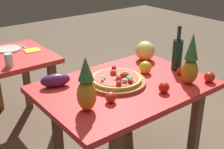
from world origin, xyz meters
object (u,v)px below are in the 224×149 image
Objects in this scene: tomato_beside_pepper at (164,87)px; pineapple_right at (86,87)px; pineapple_left at (191,62)px; eggplant at (55,80)px; wine_bottle at (177,54)px; background_table at (4,71)px; dinner_plate at (9,49)px; napkin_folded at (32,50)px; bell_pepper at (145,67)px; tomato_near_board at (111,97)px; melon at (145,51)px; drinking_glass_water at (9,60)px; tomato_at_corner at (209,77)px; knife_utensil at (23,47)px; tomato_by_bottle at (181,71)px; pizza_board at (116,82)px; pizza at (117,78)px; display_table at (124,97)px.

pineapple_right is at bearing 166.98° from tomato_beside_pepper.
eggplant is at bearing 145.28° from pineapple_left.
wine_bottle is at bearing 30.31° from tomato_beside_pepper.
tomato_beside_pepper reaches higher than background_table.
dinner_plate is 1.57× the size of napkin_folded.
wine_bottle is 1.04× the size of pineapple_right.
pineapple_left reaches higher than tomato_beside_pepper.
background_table is 5.90× the size of napkin_folded.
bell_pepper reaches higher than tomato_near_board.
tomato_beside_pepper is at bearing -121.94° from melon.
drinking_glass_water reaches higher than background_table.
bell_pepper is 0.70× the size of napkin_folded.
wine_bottle is 4.54× the size of tomato_at_corner.
napkin_folded is (0.02, -0.15, -0.00)m from knife_utensil.
tomato_at_corner reaches higher than tomato_by_bottle.
tomato_near_board is 1.36m from knife_utensil.
pizza_board is at bearing -177.71° from bell_pepper.
tomato_at_corner reaches higher than background_table.
tomato_by_bottle is (-0.05, -0.09, -0.10)m from wine_bottle.
drinking_glass_water reaches higher than tomato_near_board.
background_table is at bearing 139.07° from melon.
drinking_glass_water is at bearing 120.28° from tomato_beside_pepper.
wine_bottle is at bearing -18.93° from eggplant.
pizza is 0.53m from wine_bottle.
bell_pepper is 1.31× the size of tomato_at_corner.
wine_bottle reaches higher than background_table.
melon reaches higher than pizza.
bell_pepper is 0.52m from tomato_near_board.
pineapple_left reaches higher than knife_utensil.
pineapple_right is 2.33× the size of napkin_folded.
pineapple_right is 0.83m from tomato_by_bottle.
drinking_glass_water reaches higher than tomato_beside_pepper.
pineapple_right is at bearing -154.73° from melon.
pizza_board is 1.03m from napkin_folded.
wine_bottle is 1.31m from drinking_glass_water.
display_table is 0.61m from tomato_at_corner.
drinking_glass_water is at bearing -109.32° from dinner_plate.
eggplant is at bearing -179.84° from melon.
knife_utensil reaches higher than display_table.
pineapple_right is 0.91m from tomato_at_corner.
tomato_beside_pepper reaches higher than display_table.
bell_pepper is at bearing 2.29° from pizza_board.
tomato_by_bottle is at bearing -91.51° from melon.
background_table is at bearing -129.01° from dinner_plate.
display_table is at bearing 146.50° from tomato_at_corner.
tomato_near_board reaches higher than dinner_plate.
eggplant is (-0.35, 0.22, 0.03)m from pizza_board.
melon is at bearing -56.59° from knife_utensil.
tomato_at_corner is 1.70m from knife_utensil.
pizza is 1.06× the size of pineapple_right.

